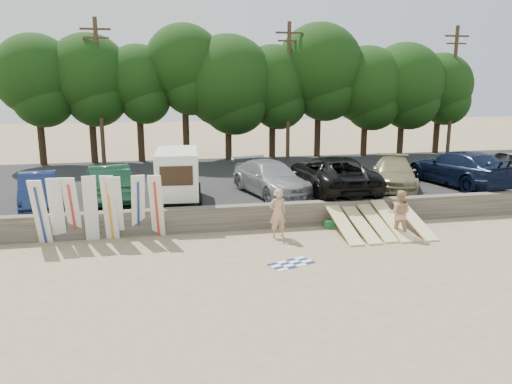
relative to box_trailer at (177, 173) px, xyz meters
The scene contains 30 objects.
ground 8.31m from the box_trailer, 43.33° to the right, with size 120.00×120.00×0.00m, color tan.
seawall 6.57m from the box_trailer, 23.38° to the right, with size 44.00×0.50×1.00m, color #6B6356.
parking_lot 7.86m from the box_trailer, 40.19° to the left, with size 44.00×14.50×0.70m, color #282828.
treeline 14.00m from the box_trailer, 62.15° to the left, with size 32.52×6.21×9.20m.
utility_poles 13.54m from the box_trailer, 53.03° to the left, with size 25.80×0.26×9.00m.
box_trailer is the anchor object (origin of this frame).
car_0 5.90m from the box_trailer, behind, with size 1.52×4.35×1.43m, color #142147.
car_1 3.18m from the box_trailer, 164.15° to the left, with size 1.72×4.94×1.63m, color #153A25.
car_2 4.44m from the box_trailer, ahead, with size 2.16×5.32×1.54m, color gray.
car_3 7.40m from the box_trailer, ahead, with size 2.96×6.41×1.78m, color black.
car_4 10.91m from the box_trailer, ahead, with size 2.01×4.94×1.43m, color #8F855B.
car_5 14.40m from the box_trailer, ahead, with size 2.50×6.14×1.78m, color black.
surfboard_upright_0 6.07m from the box_trailer, 148.40° to the right, with size 0.50×0.06×2.60m, color white.
surfboard_upright_1 5.53m from the box_trailer, 146.93° to the right, with size 0.50×0.06×2.60m, color white.
surfboard_upright_2 5.05m from the box_trailer, 144.09° to the right, with size 0.50×0.06×2.60m, color white.
surfboard_upright_3 4.59m from the box_trailer, 138.11° to the right, with size 0.50×0.06×2.60m, color white.
surfboard_upright_4 4.12m from the box_trailer, 131.57° to the right, with size 0.50×0.06×2.60m, color white.
surfboard_upright_5 3.97m from the box_trailer, 129.32° to the right, with size 0.50×0.06×2.60m, color white.
surfboard_upright_6 3.44m from the box_trailer, 119.33° to the right, with size 0.50×0.06×2.60m, color white.
surfboard_upright_7 3.29m from the box_trailer, 107.29° to the right, with size 0.50×0.06×2.60m, color white.
surfboard_low_0 7.67m from the box_trailer, 33.80° to the right, with size 0.56×3.00×0.07m, color beige.
surfboard_low_1 8.28m from the box_trailer, 30.79° to the right, with size 0.56×3.00×0.07m, color beige.
surfboard_low_2 8.82m from the box_trailer, 28.10° to the right, with size 0.56×3.00×0.07m, color beige.
surfboard_low_3 9.39m from the box_trailer, 26.99° to the right, with size 0.56×3.00×0.07m, color beige.
surfboard_low_4 10.29m from the box_trailer, 24.54° to the right, with size 0.56×3.00×0.07m, color beige.
beachgoer_a 5.44m from the box_trailer, 47.37° to the right, with size 0.71×0.46×1.94m, color tan.
beachgoer_b 9.62m from the box_trailer, 29.67° to the right, with size 0.90×0.70×1.85m, color tan.
cooler 7.06m from the box_trailer, 27.42° to the right, with size 0.38×0.30×0.32m, color #238241.
gear_bag 8.74m from the box_trailer, 23.15° to the right, with size 0.30×0.25×0.22m, color #E9491B.
beach_towel 7.89m from the box_trailer, 63.72° to the right, with size 1.50×1.50×0.00m, color white.
Camera 1 is at (-6.77, -16.47, 5.95)m, focal length 35.00 mm.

